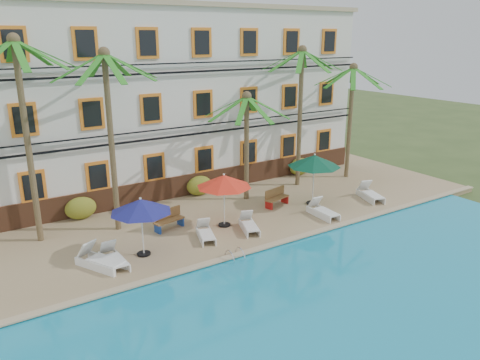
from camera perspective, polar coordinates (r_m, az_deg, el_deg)
ground at (r=20.70m, az=1.49°, el=-7.96°), size 100.00×100.00×0.00m
pool_deck at (r=24.60m, az=-5.13°, el=-3.51°), size 30.00×12.00×0.25m
swimming_pool at (r=16.13m, az=16.32°, el=-16.23°), size 26.00×12.00×0.20m
pool_coping at (r=19.92m, az=2.98°, el=-8.15°), size 30.00×0.35×0.06m
hotel_building at (r=27.75m, az=-10.35°, el=9.84°), size 25.40×6.44×10.22m
palm_a at (r=20.87m, az=-24.87°, el=7.31°), size 4.49×4.49×8.67m
palm_b at (r=21.04m, az=-15.66°, el=7.46°), size 4.49×4.49×8.12m
palm_c at (r=24.60m, az=0.81°, el=6.24°), size 4.49×4.49×5.83m
palm_d at (r=27.14m, az=7.40°, el=9.94°), size 4.49×4.49×8.05m
palm_e at (r=29.41m, az=13.39°, el=8.99°), size 4.49×4.49×7.01m
shrub_left at (r=23.96m, az=-18.85°, el=-3.26°), size 1.50×0.90×1.10m
shrub_mid at (r=26.14m, az=-4.98°, el=-0.68°), size 1.50×0.90×1.10m
shrub_right at (r=30.08m, az=7.30°, el=1.64°), size 1.50×0.90×1.10m
umbrella_blue at (r=18.89m, az=-12.01°, el=-3.13°), size 2.47×2.47×2.47m
umbrella_red at (r=21.34m, az=-1.97°, el=-0.16°), size 2.56×2.56×2.56m
umbrella_green at (r=24.45m, az=9.05°, el=2.29°), size 2.75×2.75×2.75m
lounger_a at (r=19.01m, az=-16.76°, el=-9.27°), size 1.58×2.14×0.96m
lounger_b at (r=19.05m, az=-15.15°, el=-9.18°), size 0.70×1.84×0.86m
lounger_c at (r=20.69m, az=-4.21°, el=-6.45°), size 1.12×1.83×0.81m
lounger_d at (r=21.49m, az=1.12°, el=-5.47°), size 1.19×1.86×0.83m
lounger_e at (r=23.45m, az=10.03°, el=-3.70°), size 0.79×1.92×0.89m
lounger_f at (r=26.44m, az=15.57°, el=-1.63°), size 1.30×2.10×0.94m
bench_left at (r=21.83m, az=-8.76°, el=-4.73°), size 1.57×0.78×0.93m
bench_right at (r=24.52m, az=4.40°, el=-2.09°), size 1.57×0.81×0.93m
pool_ladder at (r=19.08m, az=-0.63°, el=-9.43°), size 0.54×0.74×0.74m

